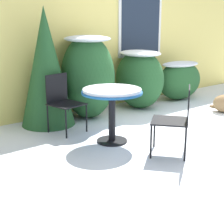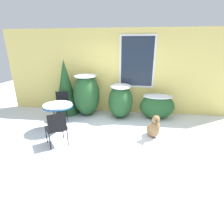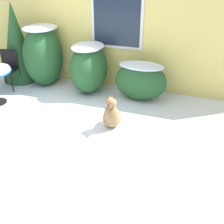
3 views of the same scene
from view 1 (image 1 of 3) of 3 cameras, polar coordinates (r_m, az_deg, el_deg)
name	(u,v)px [view 1 (image 1 of 3)]	position (r m, az deg, el deg)	size (l,w,h in m)	color
ground_plane	(205,129)	(5.54, 15.21, -2.73)	(16.00, 16.00, 0.00)	white
house_wall	(117,32)	(6.83, 0.82, 13.16)	(8.00, 0.10, 2.80)	#E5D16B
shrub_left	(88,75)	(5.85, -4.06, 6.13)	(0.87, 0.99, 1.41)	#235128
shrub_middle	(139,78)	(6.57, 4.58, 5.73)	(0.79, 1.03, 1.11)	#235128
shrub_right	(180,79)	(7.46, 11.21, 5.42)	(1.11, 0.65, 0.82)	#235128
evergreen_bush	(46,67)	(5.50, -10.90, 7.32)	(0.85, 0.85, 1.86)	#235128
patio_table	(112,98)	(4.62, 0.00, 2.31)	(0.82, 0.82, 0.75)	black
patio_chair_near_table	(63,100)	(5.18, -8.13, 1.96)	(0.51, 0.51, 0.86)	black
patio_chair_far_side	(176,117)	(4.28, 10.66, -0.87)	(0.62, 0.62, 0.86)	black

